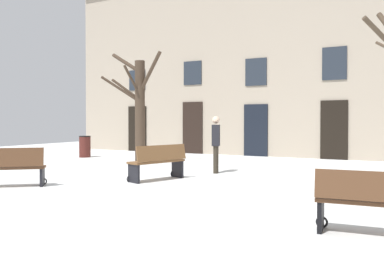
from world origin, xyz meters
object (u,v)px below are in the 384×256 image
(bench_near_lamp, at_px, (158,162))
(tree_near_facade, at_px, (139,104))
(bench_by_litter_bin, at_px, (384,203))
(litter_bin, at_px, (85,146))
(bench_facing_shops, at_px, (3,167))
(person_by_shop_door, at_px, (216,142))

(bench_near_lamp, bearing_deg, tree_near_facade, -119.57)
(bench_by_litter_bin, height_order, bench_near_lamp, bench_near_lamp)
(bench_near_lamp, bearing_deg, litter_bin, -103.72)
(litter_bin, distance_m, bench_facing_shops, 7.59)
(bench_by_litter_bin, xyz_separation_m, bench_near_lamp, (-5.32, 2.94, 0.01))
(tree_near_facade, xyz_separation_m, bench_by_litter_bin, (8.54, -6.68, -1.70))
(tree_near_facade, xyz_separation_m, bench_near_lamp, (3.22, -3.73, -1.69))
(tree_near_facade, height_order, bench_facing_shops, tree_near_facade)
(bench_facing_shops, height_order, bench_by_litter_bin, bench_facing_shops)
(person_by_shop_door, bearing_deg, litter_bin, 53.45)
(bench_by_litter_bin, bearing_deg, bench_facing_shops, -6.86)
(litter_bin, xyz_separation_m, bench_by_litter_bin, (11.51, -7.02, 0.01))
(tree_near_facade, bearing_deg, litter_bin, 173.38)
(bench_near_lamp, xyz_separation_m, person_by_shop_door, (0.73, 1.98, 0.45))
(litter_bin, bearing_deg, bench_near_lamp, -33.38)
(tree_near_facade, xyz_separation_m, litter_bin, (-2.97, 0.34, -1.71))
(person_by_shop_door, bearing_deg, bench_by_litter_bin, -156.75)
(bench_facing_shops, relative_size, bench_near_lamp, 1.03)
(tree_near_facade, distance_m, bench_by_litter_bin, 10.97)
(bench_facing_shops, height_order, bench_near_lamp, bench_facing_shops)
(bench_by_litter_bin, relative_size, person_by_shop_door, 1.05)
(bench_facing_shops, bearing_deg, litter_bin, -100.59)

